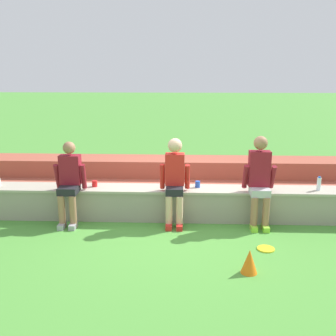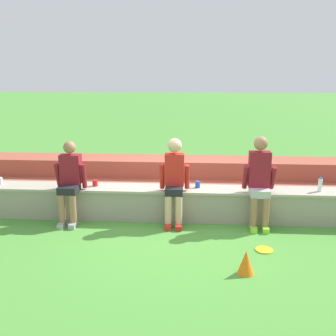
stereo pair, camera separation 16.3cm
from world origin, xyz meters
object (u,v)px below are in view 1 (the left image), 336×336
at_px(frisbee, 266,249).
at_px(sports_cone, 249,261).
at_px(person_left_of_center, 175,179).
at_px(person_center, 260,179).
at_px(plastic_cup_left_end, 95,184).
at_px(water_bottle_center_gap, 319,184).
at_px(person_far_left, 69,181).
at_px(plastic_cup_right_end, 198,184).

height_order(frisbee, sports_cone, sports_cone).
distance_m(person_left_of_center, frisbee, 1.78).
xyz_separation_m(person_left_of_center, person_center, (1.36, -0.01, 0.02)).
relative_size(plastic_cup_left_end, frisbee, 0.42).
relative_size(person_center, water_bottle_center_gap, 6.24).
xyz_separation_m(plastic_cup_left_end, sports_cone, (2.35, -1.86, -0.44)).
height_order(person_far_left, frisbee, person_far_left).
bearing_deg(sports_cone, frisbee, 62.89).
height_order(person_far_left, water_bottle_center_gap, person_far_left).
height_order(person_left_of_center, person_center, person_center).
distance_m(water_bottle_center_gap, frisbee, 1.67).
height_order(person_left_of_center, plastic_cup_right_end, person_left_of_center).
bearing_deg(plastic_cup_right_end, plastic_cup_left_end, -179.10).
bearing_deg(person_far_left, plastic_cup_right_end, 9.01).
xyz_separation_m(plastic_cup_right_end, sports_cone, (0.59, -1.89, -0.44)).
bearing_deg(sports_cone, water_bottle_center_gap, 52.25).
bearing_deg(person_far_left, person_center, 0.64).
distance_m(person_far_left, sports_cone, 3.16).
xyz_separation_m(plastic_cup_left_end, frisbee, (2.69, -1.18, -0.58)).
distance_m(person_left_of_center, plastic_cup_right_end, 0.51).
bearing_deg(sports_cone, person_left_of_center, 121.43).
bearing_deg(person_left_of_center, person_center, -0.26).
bearing_deg(plastic_cup_right_end, person_far_left, -170.99).
distance_m(person_center, plastic_cup_right_end, 1.04).
relative_size(person_left_of_center, frisbee, 5.72).
relative_size(plastic_cup_right_end, frisbee, 0.44).
height_order(plastic_cup_left_end, sports_cone, plastic_cup_left_end).
relative_size(person_far_left, water_bottle_center_gap, 5.77).
height_order(person_far_left, sports_cone, person_far_left).
height_order(person_center, frisbee, person_center).
distance_m(person_far_left, person_center, 3.07).
xyz_separation_m(person_left_of_center, water_bottle_center_gap, (2.37, 0.21, -0.12)).
relative_size(person_left_of_center, plastic_cup_right_end, 12.95).
bearing_deg(person_center, person_left_of_center, 179.74).
bearing_deg(water_bottle_center_gap, person_far_left, -176.49).
height_order(person_left_of_center, plastic_cup_left_end, person_left_of_center).
bearing_deg(person_left_of_center, plastic_cup_left_end, 169.12).
distance_m(person_far_left, frisbee, 3.24).
distance_m(plastic_cup_left_end, plastic_cup_right_end, 1.75).
distance_m(person_left_of_center, plastic_cup_left_end, 1.41).
xyz_separation_m(person_center, frisbee, (-0.04, -0.91, -0.78)).
bearing_deg(person_center, plastic_cup_right_end, 163.02).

